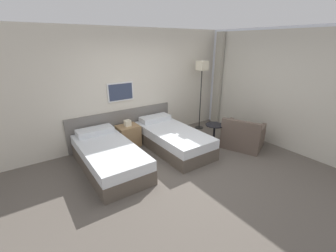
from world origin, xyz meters
The scene contains 9 objects.
ground_plane centered at (0.00, 0.00, 0.00)m, with size 16.00×16.00×0.00m, color #5B544C.
wall_headboard centered at (-0.03, 2.06, 1.30)m, with size 10.00×0.10×2.70m.
wall_window centered at (2.52, -0.13, 1.34)m, with size 0.21×4.53×2.70m.
bed_near_door centered at (-1.25, 1.00, 0.25)m, with size 0.97×2.02×0.61m.
bed_near_window centered at (0.29, 1.00, 0.25)m, with size 0.97×2.02×0.61m.
nightstand centered at (-0.48, 1.74, 0.26)m, with size 0.50×0.43×0.65m.
floor_lamp centered at (1.74, 1.65, 1.63)m, with size 0.25×0.25×1.91m.
side_table centered at (1.22, 0.57, 0.38)m, with size 0.43×0.43×0.54m.
armchair centered at (1.73, 0.12, 0.25)m, with size 1.05×1.10×0.74m.
Camera 1 is at (-2.53, -2.91, 2.37)m, focal length 24.00 mm.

